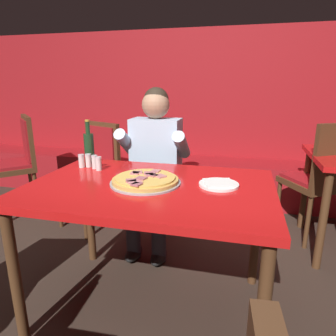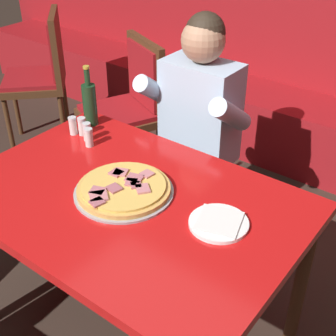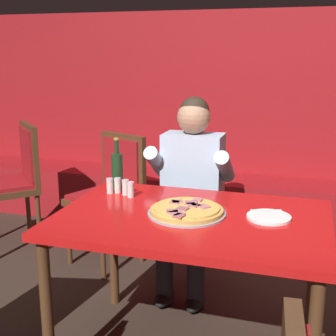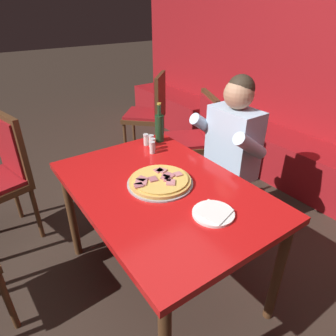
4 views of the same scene
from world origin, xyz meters
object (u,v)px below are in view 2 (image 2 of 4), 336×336
shaker_red_pepper_flakes (87,133)px  dining_chair_by_booth (129,103)px  shaker_black_pepper (89,138)px  beer_bottle (90,103)px  pizza (124,189)px  main_dining_table (129,214)px  diner_seated_blue_shirt (190,131)px  shaker_parmesan (73,126)px  shaker_oregano (82,127)px  plate_white_paper (219,223)px  dining_chair_near_right (43,71)px

shaker_red_pepper_flakes → dining_chair_by_booth: 0.90m
shaker_red_pepper_flakes → shaker_black_pepper: 0.05m
beer_bottle → pizza: bearing=-33.4°
main_dining_table → diner_seated_blue_shirt: bearing=105.3°
shaker_parmesan → dining_chair_by_booth: 0.85m
main_dining_table → shaker_oregano: size_ratio=15.13×
main_dining_table → beer_bottle: bearing=147.4°
dining_chair_by_booth → main_dining_table: bearing=-48.5°
plate_white_paper → dining_chair_near_right: size_ratio=0.21×
pizza → dining_chair_near_right: size_ratio=0.38×
main_dining_table → shaker_black_pepper: (-0.39, 0.18, 0.12)m
beer_bottle → shaker_oregano: (0.04, -0.10, -0.07)m
plate_white_paper → shaker_red_pepper_flakes: size_ratio=2.44×
shaker_parmesan → pizza: bearing=-22.8°
dining_chair_near_right → shaker_parmesan: bearing=-33.0°
shaker_black_pepper → diner_seated_blue_shirt: diner_seated_blue_shirt is taller
shaker_oregano → shaker_parmesan: 0.04m
pizza → shaker_parmesan: shaker_parmesan is taller
plate_white_paper → dining_chair_by_booth: bearing=143.5°
plate_white_paper → shaker_oregano: shaker_oregano is taller
pizza → diner_seated_blue_shirt: (-0.16, 0.67, -0.09)m
plate_white_paper → shaker_parmesan: size_ratio=2.44×
shaker_parmesan → shaker_black_pepper: size_ratio=1.00×
shaker_black_pepper → beer_bottle: bearing=132.6°
shaker_parmesan → dining_chair_near_right: bearing=147.0°
main_dining_table → shaker_parmesan: bearing=157.4°
plate_white_paper → dining_chair_by_booth: dining_chair_by_booth is taller
shaker_red_pepper_flakes → dining_chair_near_right: 1.46m
main_dining_table → pizza: size_ratio=3.41×
dining_chair_near_right → main_dining_table: bearing=-29.9°
main_dining_table → diner_seated_blue_shirt: size_ratio=1.02×
plate_white_paper → dining_chair_by_booth: size_ratio=0.22×
beer_bottle → plate_white_paper: bearing=-17.1°
pizza → shaker_parmesan: size_ratio=4.43×
shaker_oregano → shaker_black_pepper: same height
plate_white_paper → dining_chair_by_booth: (-1.21, 0.90, -0.22)m
beer_bottle → diner_seated_blue_shirt: 0.52m
shaker_parmesan → dining_chair_by_booth: bearing=113.6°
beer_bottle → dining_chair_by_booth: bearing=117.2°
shaker_parmesan → diner_seated_blue_shirt: 0.59m
shaker_red_pepper_flakes → shaker_black_pepper: (0.04, -0.03, 0.00)m
shaker_black_pepper → dining_chair_near_right: dining_chair_near_right is taller
shaker_red_pepper_flakes → shaker_parmesan: (-0.09, 0.00, 0.00)m
beer_bottle → shaker_parmesan: bearing=-87.1°
beer_bottle → dining_chair_near_right: size_ratio=0.29×
shaker_red_pepper_flakes → shaker_oregano: bearing=157.3°
dining_chair_by_booth → pizza: bearing=-49.2°
beer_bottle → shaker_parmesan: size_ratio=3.40×
shaker_parmesan → diner_seated_blue_shirt: size_ratio=0.07×
plate_white_paper → beer_bottle: size_ratio=0.72×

